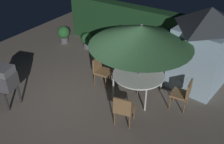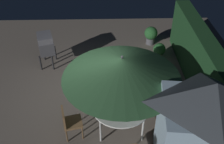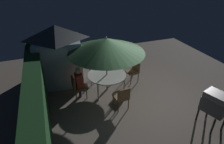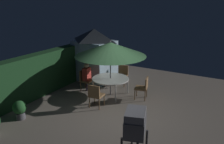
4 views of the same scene
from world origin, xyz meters
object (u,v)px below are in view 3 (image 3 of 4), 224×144
object	(u,v)px
patio_table	(107,75)
patio_umbrella	(106,45)
garden_shed	(58,55)
chair_near_shed	(77,86)
bbq_grill	(215,103)
chair_far_side	(122,97)
chair_toward_hedge	(134,70)
chair_toward_house	(95,65)
person_in_red	(79,80)

from	to	relation	value
patio_table	patio_umbrella	xyz separation A→B (m)	(-0.00, 0.00, 1.25)
garden_shed	chair_near_shed	distance (m)	1.63
bbq_grill	chair_far_side	xyz separation A→B (m)	(1.67, 2.30, -0.33)
patio_table	chair_far_side	xyz separation A→B (m)	(-1.27, -0.11, -0.17)
patio_umbrella	bbq_grill	xyz separation A→B (m)	(-2.93, -2.41, -1.09)
chair_toward_hedge	bbq_grill	bearing A→B (deg)	-161.22
chair_far_side	chair_toward_house	distance (m)	2.61
patio_table	chair_far_side	size ratio (longest dim) A/B	1.67
chair_near_shed	garden_shed	bearing A→B (deg)	17.04
patio_umbrella	patio_table	bearing A→B (deg)	0.00
patio_table	person_in_red	size ratio (longest dim) A/B	1.19
patio_umbrella	chair_far_side	distance (m)	1.90
garden_shed	patio_table	size ratio (longest dim) A/B	1.66
chair_toward_house	patio_table	bearing A→B (deg)	-174.08
chair_toward_hedge	patio_umbrella	bearing A→B (deg)	102.96
chair_far_side	chair_toward_hedge	size ratio (longest dim) A/B	1.00
garden_shed	person_in_red	size ratio (longest dim) A/B	1.98
patio_table	chair_toward_hedge	xyz separation A→B (m)	(0.30, -1.31, -0.17)
bbq_grill	chair_toward_hedge	size ratio (longest dim) A/B	1.33
garden_shed	chair_far_side	xyz separation A→B (m)	(-2.56, -1.74, -0.75)
bbq_grill	chair_far_side	size ratio (longest dim) A/B	1.33
patio_umbrella	bbq_grill	distance (m)	3.95
garden_shed	chair_toward_hedge	distance (m)	3.19
patio_umbrella	bbq_grill	world-z (taller)	patio_umbrella
patio_umbrella	chair_toward_hedge	distance (m)	1.95
garden_shed	chair_far_side	bearing A→B (deg)	-145.72
patio_table	chair_toward_hedge	world-z (taller)	chair_toward_hedge
chair_near_shed	chair_toward_house	bearing A→B (deg)	-36.85
patio_umbrella	chair_near_shed	distance (m)	1.86
chair_far_side	chair_toward_hedge	bearing A→B (deg)	-37.32
garden_shed	chair_toward_hedge	size ratio (longest dim) A/B	2.77
chair_toward_hedge	person_in_red	bearing A→B (deg)	99.11
garden_shed	chair_far_side	distance (m)	3.18
chair_near_shed	person_in_red	world-z (taller)	person_in_red
garden_shed	bbq_grill	distance (m)	5.86
bbq_grill	chair_toward_hedge	xyz separation A→B (m)	(3.24, 1.10, -0.33)
patio_table	person_in_red	world-z (taller)	person_in_red
patio_table	chair_near_shed	world-z (taller)	chair_near_shed
person_in_red	bbq_grill	bearing A→B (deg)	-128.87
garden_shed	chair_near_shed	size ratio (longest dim) A/B	2.77
chair_toward_hedge	chair_near_shed	bearing A→B (deg)	98.96
chair_toward_hedge	garden_shed	bearing A→B (deg)	71.45
patio_table	patio_umbrella	size ratio (longest dim) A/B	0.53
chair_toward_hedge	person_in_red	distance (m)	2.48
patio_umbrella	chair_far_side	bearing A→B (deg)	-174.87
chair_near_shed	chair_toward_house	xyz separation A→B (m)	(1.42, -1.07, 0.00)
bbq_grill	chair_far_side	world-z (taller)	bbq_grill
patio_table	chair_toward_house	distance (m)	1.35
patio_umbrella	person_in_red	size ratio (longest dim) A/B	2.24
person_in_red	chair_far_side	bearing A→B (deg)	-133.75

